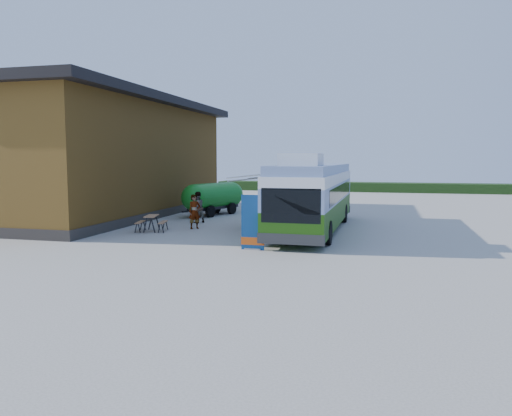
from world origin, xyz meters
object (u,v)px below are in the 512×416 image
(person_a, at_px, (195,212))
(slurry_tanker, at_px, (213,197))
(picnic_table, at_px, (152,220))
(person_b, at_px, (197,207))
(banner, at_px, (253,228))
(bus, at_px, (314,194))

(person_a, bearing_deg, slurry_tanker, 54.91)
(picnic_table, distance_m, person_b, 3.91)
(person_b, bearing_deg, person_a, 52.38)
(banner, relative_size, person_a, 1.23)
(banner, relative_size, person_b, 1.24)
(bus, relative_size, person_b, 7.08)
(bus, xyz_separation_m, slurry_tanker, (-7.28, 5.46, -0.65))
(banner, height_order, slurry_tanker, banner)
(bus, bearing_deg, banner, -104.71)
(person_b, bearing_deg, picnic_table, 19.84)
(banner, distance_m, picnic_table, 7.22)
(bus, height_order, person_a, bus)
(person_b, bearing_deg, banner, 69.72)
(slurry_tanker, bearing_deg, banner, -43.93)
(banner, relative_size, slurry_tanker, 0.41)
(slurry_tanker, bearing_deg, person_b, -64.12)
(person_a, bearing_deg, banner, -94.35)
(picnic_table, bearing_deg, slurry_tanker, 72.64)
(banner, distance_m, person_a, 6.79)
(bus, height_order, banner, bus)
(person_a, xyz_separation_m, slurry_tanker, (-1.17, 6.32, 0.30))
(banner, relative_size, picnic_table, 1.33)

